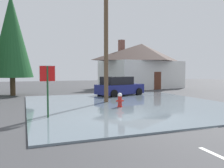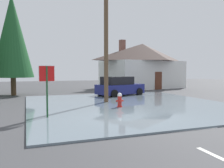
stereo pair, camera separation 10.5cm
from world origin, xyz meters
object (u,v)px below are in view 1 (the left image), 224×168
at_px(stop_sign_near, 47,81).
at_px(house, 141,65).
at_px(fire_hydrant, 120,101).
at_px(parked_car, 119,87).
at_px(pine_tree_tall_left, 12,36).
at_px(utility_pole, 106,32).

height_order(stop_sign_near, house, house).
xyz_separation_m(stop_sign_near, fire_hydrant, (4.13, 1.62, -1.25)).
bearing_deg(parked_car, fire_hydrant, -112.02).
height_order(parked_car, pine_tree_tall_left, pine_tree_tall_left).
relative_size(utility_pole, house, 0.81).
height_order(fire_hydrant, parked_car, parked_car).
bearing_deg(house, fire_hydrant, -122.39).
distance_m(parked_car, pine_tree_tall_left, 10.14).
distance_m(house, parked_car, 9.76).
bearing_deg(pine_tree_tall_left, utility_pole, -50.98).
bearing_deg(pine_tree_tall_left, stop_sign_near, -80.48).
relative_size(stop_sign_near, fire_hydrant, 2.69).
bearing_deg(house, parked_car, -129.52).
height_order(utility_pole, pine_tree_tall_left, utility_pole).
height_order(stop_sign_near, utility_pole, utility_pole).
bearing_deg(fire_hydrant, stop_sign_near, -158.63).
relative_size(house, parked_car, 2.49).
height_order(stop_sign_near, pine_tree_tall_left, pine_tree_tall_left).
xyz_separation_m(fire_hydrant, parked_car, (2.47, 6.10, 0.35)).
relative_size(stop_sign_near, pine_tree_tall_left, 0.27).
relative_size(parked_car, pine_tree_tall_left, 0.51).
bearing_deg(stop_sign_near, fire_hydrant, 21.37).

